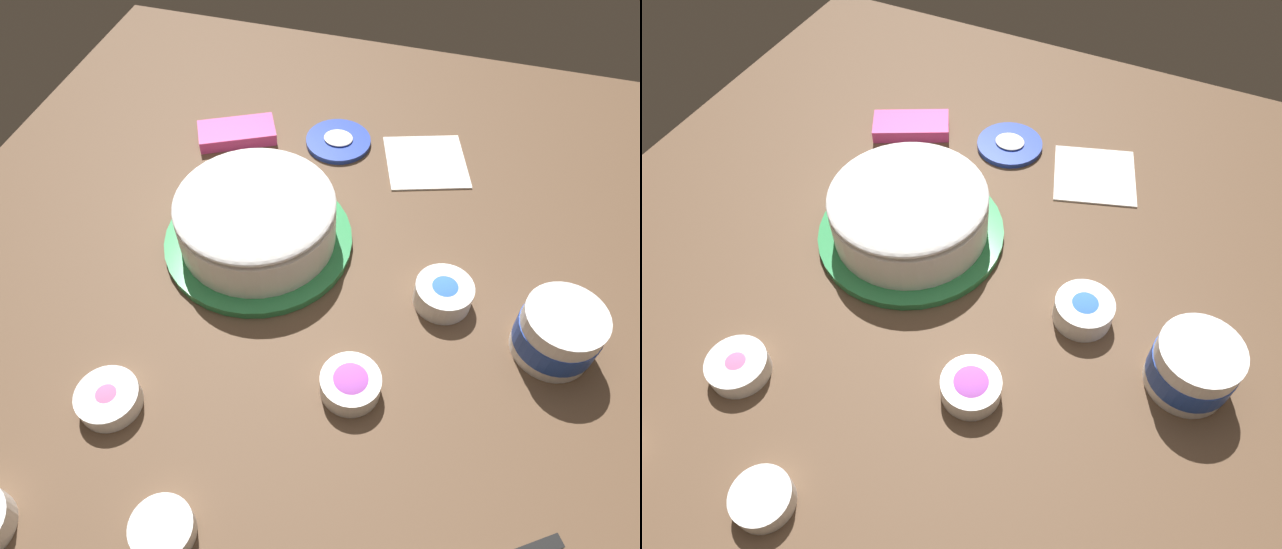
# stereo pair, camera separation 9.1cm
# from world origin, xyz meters

# --- Properties ---
(ground_plane) EXTENTS (1.54, 1.54, 0.00)m
(ground_plane) POSITION_xyz_m (0.00, 0.00, 0.00)
(ground_plane) COLOR brown
(frosted_cake) EXTENTS (0.32, 0.32, 0.11)m
(frosted_cake) POSITION_xyz_m (0.20, -0.10, 0.05)
(frosted_cake) COLOR #339351
(frosted_cake) RESTS_ON ground_plane
(frosting_tub) EXTENTS (0.12, 0.12, 0.09)m
(frosting_tub) POSITION_xyz_m (-0.29, -0.02, 0.05)
(frosting_tub) COLOR white
(frosting_tub) RESTS_ON ground_plane
(frosting_tub_lid) EXTENTS (0.13, 0.13, 0.02)m
(frosting_tub_lid) POSITION_xyz_m (0.13, -0.39, 0.01)
(frosting_tub_lid) COLOR #233DAD
(frosting_tub_lid) RESTS_ON ground_plane
(sprinkle_bowl_rainbow) EXTENTS (0.09, 0.09, 0.04)m
(sprinkle_bowl_rainbow) POSITION_xyz_m (-0.02, 0.13, 0.02)
(sprinkle_bowl_rainbow) COLOR white
(sprinkle_bowl_rainbow) RESTS_ON ground_plane
(sprinkle_bowl_pink) EXTENTS (0.09, 0.09, 0.03)m
(sprinkle_bowl_pink) POSITION_xyz_m (0.29, 0.24, 0.02)
(sprinkle_bowl_pink) COLOR white
(sprinkle_bowl_pink) RESTS_ON ground_plane
(sprinkle_bowl_blue) EXTENTS (0.09, 0.09, 0.04)m
(sprinkle_bowl_blue) POSITION_xyz_m (-0.12, -0.06, 0.02)
(sprinkle_bowl_blue) COLOR white
(sprinkle_bowl_blue) RESTS_ON ground_plane
(sprinkle_bowl_orange) EXTENTS (0.08, 0.08, 0.03)m
(sprinkle_bowl_orange) POSITION_xyz_m (0.15, 0.37, 0.02)
(sprinkle_bowl_orange) COLOR white
(sprinkle_bowl_orange) RESTS_ON ground_plane
(candy_box_lower) EXTENTS (0.17, 0.13, 0.03)m
(candy_box_lower) POSITION_xyz_m (0.33, -0.35, 0.01)
(candy_box_lower) COLOR #E53D8E
(candy_box_lower) RESTS_ON ground_plane
(paper_napkin) EXTENTS (0.19, 0.19, 0.01)m
(paper_napkin) POSITION_xyz_m (-0.05, -0.38, 0.00)
(paper_napkin) COLOR white
(paper_napkin) RESTS_ON ground_plane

